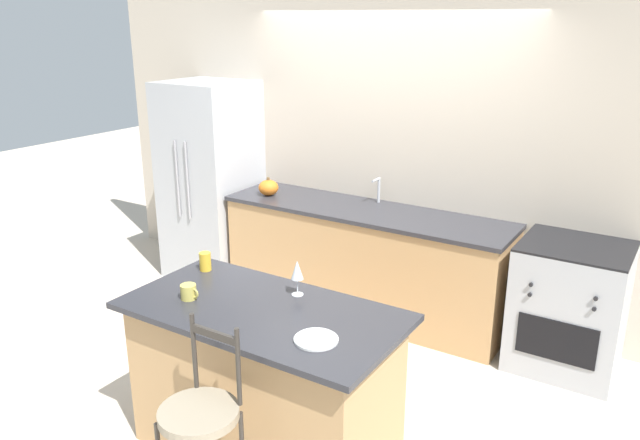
{
  "coord_description": "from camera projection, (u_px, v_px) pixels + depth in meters",
  "views": [
    {
      "loc": [
        2.32,
        -4.01,
        2.45
      ],
      "look_at": [
        0.16,
        -0.59,
        1.12
      ],
      "focal_mm": 35.0,
      "sensor_mm": 36.0,
      "label": 1
    }
  ],
  "objects": [
    {
      "name": "kitchen_island",
      "position": [
        264.0,
        381.0,
        3.57
      ],
      "size": [
        1.57,
        0.82,
        0.92
      ],
      "color": "tan",
      "rests_on": "ground_plane"
    },
    {
      "name": "ground_plane",
      "position": [
        341.0,
        327.0,
        5.17
      ],
      "size": [
        18.0,
        18.0,
        0.0
      ],
      "primitive_type": "plane",
      "color": "beige"
    },
    {
      "name": "refrigerator",
      "position": [
        211.0,
        181.0,
        5.99
      ],
      "size": [
        0.79,
        0.76,
        1.88
      ],
      "color": "#ADAFB5",
      "rests_on": "ground_plane"
    },
    {
      "name": "pumpkin_decoration",
      "position": [
        268.0,
        188.0,
        5.56
      ],
      "size": [
        0.18,
        0.18,
        0.16
      ],
      "color": "orange",
      "rests_on": "back_counter"
    },
    {
      "name": "bar_stool_near",
      "position": [
        201.0,
        431.0,
        2.99
      ],
      "size": [
        0.39,
        0.39,
        1.09
      ],
      "color": "#332D28",
      "rests_on": "ground_plane"
    },
    {
      "name": "dinner_plate",
      "position": [
        316.0,
        339.0,
        3.08
      ],
      "size": [
        0.22,
        0.22,
        0.02
      ],
      "color": "white",
      "rests_on": "kitchen_island"
    },
    {
      "name": "back_counter",
      "position": [
        365.0,
        260.0,
        5.34
      ],
      "size": [
        2.48,
        0.71,
        0.92
      ],
      "color": "tan",
      "rests_on": "ground_plane"
    },
    {
      "name": "coffee_mug",
      "position": [
        189.0,
        292.0,
        3.53
      ],
      "size": [
        0.12,
        0.09,
        0.09
      ],
      "color": "#C1B251",
      "rests_on": "kitchen_island"
    },
    {
      "name": "tumbler_cup",
      "position": [
        205.0,
        261.0,
        3.93
      ],
      "size": [
        0.07,
        0.07,
        0.12
      ],
      "color": "gold",
      "rests_on": "kitchen_island"
    },
    {
      "name": "oven_range",
      "position": [
        569.0,
        306.0,
        4.47
      ],
      "size": [
        0.73,
        0.69,
        0.94
      ],
      "color": "#ADAFB5",
      "rests_on": "ground_plane"
    },
    {
      "name": "sink_faucet",
      "position": [
        378.0,
        187.0,
        5.31
      ],
      "size": [
        0.02,
        0.13,
        0.22
      ],
      "color": "#ADAFB5",
      "rests_on": "back_counter"
    },
    {
      "name": "wine_glass",
      "position": [
        297.0,
        271.0,
        3.55
      ],
      "size": [
        0.07,
        0.07,
        0.21
      ],
      "color": "white",
      "rests_on": "kitchen_island"
    },
    {
      "name": "wall_back",
      "position": [
        386.0,
        151.0,
        5.33
      ],
      "size": [
        6.0,
        0.07,
        2.7
      ],
      "color": "beige",
      "rests_on": "ground_plane"
    }
  ]
}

